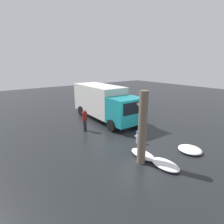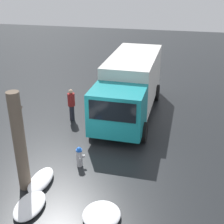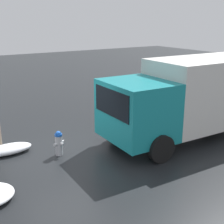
{
  "view_description": "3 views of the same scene",
  "coord_description": "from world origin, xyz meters",
  "views": [
    {
      "loc": [
        -7.0,
        7.34,
        4.81
      ],
      "look_at": [
        3.31,
        -0.49,
        1.19
      ],
      "focal_mm": 28.0,
      "sensor_mm": 36.0,
      "label": 1
    },
    {
      "loc": [
        -9.75,
        -3.44,
        7.12
      ],
      "look_at": [
        2.58,
        -0.74,
        1.23
      ],
      "focal_mm": 50.0,
      "sensor_mm": 36.0,
      "label": 2
    },
    {
      "loc": [
        -3.64,
        -8.92,
        4.37
      ],
      "look_at": [
        2.02,
        -0.09,
        1.18
      ],
      "focal_mm": 50.0,
      "sensor_mm": 36.0,
      "label": 3
    }
  ],
  "objects": [
    {
      "name": "ground_plane",
      "position": [
        0.0,
        0.0,
        0.0
      ],
      "size": [
        60.0,
        60.0,
        0.0
      ],
      "primitive_type": "plane",
      "color": "black"
    },
    {
      "name": "fire_hydrant",
      "position": [
        0.0,
        -0.0,
        0.43
      ],
      "size": [
        0.43,
        0.35,
        0.84
      ],
      "rotation": [
        0.0,
        0.0,
        5.13
      ],
      "color": "#B7B7BC",
      "rests_on": "ground_plane"
    },
    {
      "name": "tree_trunk",
      "position": [
        -1.67,
        1.48,
        1.83
      ],
      "size": [
        0.63,
        0.42,
        3.63
      ],
      "color": "#6B5B4C",
      "rests_on": "ground_plane"
    },
    {
      "name": "delivery_truck",
      "position": [
        5.29,
        -1.11,
        1.61
      ],
      "size": [
        7.5,
        2.8,
        2.94
      ],
      "rotation": [
        0.0,
        0.0,
        1.54
      ],
      "color": "teal",
      "rests_on": "ground_plane"
    },
    {
      "name": "pedestrian",
      "position": [
        3.82,
        1.62,
        0.9
      ],
      "size": [
        0.36,
        0.36,
        1.65
      ],
      "rotation": [
        0.0,
        0.0,
        5.6
      ],
      "color": "#23232D",
      "rests_on": "ground_plane"
    },
    {
      "name": "snow_pile_by_hydrant",
      "position": [
        -2.66,
        0.84,
        0.12
      ],
      "size": [
        1.49,
        0.89,
        0.25
      ],
      "color": "white",
      "rests_on": "ground_plane"
    },
    {
      "name": "snow_pile_curbside",
      "position": [
        -1.38,
        1.02,
        0.15
      ],
      "size": [
        1.56,
        0.72,
        0.3
      ],
      "color": "white",
      "rests_on": "ground_plane"
    },
    {
      "name": "snow_pile_by_tree",
      "position": [
        -2.57,
        -1.53,
        0.13
      ],
      "size": [
        1.28,
        1.2,
        0.26
      ],
      "color": "white",
      "rests_on": "ground_plane"
    }
  ]
}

